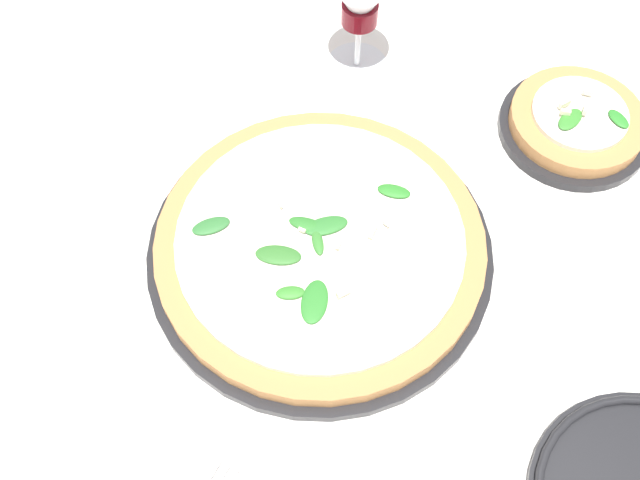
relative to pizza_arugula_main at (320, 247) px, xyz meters
name	(u,v)px	position (x,y,z in m)	size (l,w,h in m)	color
ground_plane	(313,289)	(-0.03, -0.02, -0.02)	(6.00, 6.00, 0.00)	silver
pizza_arugula_main	(320,247)	(0.00, 0.00, 0.00)	(0.36, 0.36, 0.05)	black
pizza_personal_side	(576,123)	(0.32, -0.11, 0.00)	(0.17, 0.17, 0.05)	black
wine_glass	(360,4)	(0.23, 0.15, 0.08)	(0.08, 0.08, 0.14)	white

